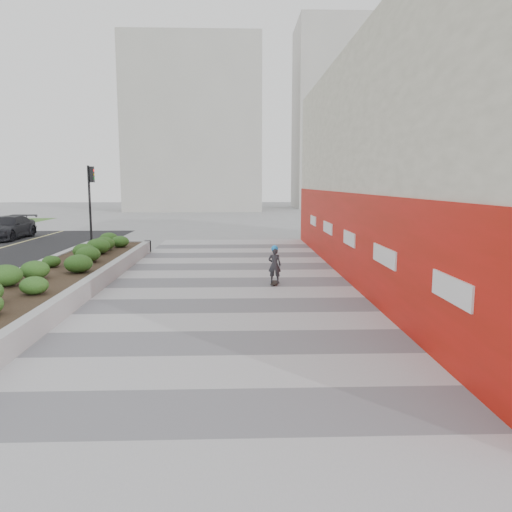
# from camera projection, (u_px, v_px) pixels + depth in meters

# --- Properties ---
(ground) EXTENTS (160.00, 160.00, 0.00)m
(ground) POSITION_uv_depth(u_px,v_px,m) (224.00, 375.00, 8.69)
(ground) COLOR gray
(ground) RESTS_ON ground
(walkway) EXTENTS (8.00, 36.00, 0.01)m
(walkway) POSITION_uv_depth(u_px,v_px,m) (228.00, 326.00, 11.65)
(walkway) COLOR #A8A8AD
(walkway) RESTS_ON ground
(building) EXTENTS (6.04, 24.08, 8.00)m
(building) POSITION_uv_depth(u_px,v_px,m) (432.00, 164.00, 17.23)
(building) COLOR beige
(building) RESTS_ON ground
(planter) EXTENTS (3.00, 18.00, 0.90)m
(planter) POSITION_uv_depth(u_px,v_px,m) (52.00, 278.00, 15.35)
(planter) COLOR #9E9EA0
(planter) RESTS_ON ground
(traffic_signal_near) EXTENTS (0.33, 0.28, 4.20)m
(traffic_signal_near) POSITION_uv_depth(u_px,v_px,m) (91.00, 194.00, 25.33)
(traffic_signal_near) COLOR black
(traffic_signal_near) RESTS_ON ground
(distant_bldg_north_l) EXTENTS (16.00, 12.00, 20.00)m
(distant_bldg_north_l) POSITION_uv_depth(u_px,v_px,m) (195.00, 128.00, 61.44)
(distant_bldg_north_l) COLOR #ADAAA3
(distant_bldg_north_l) RESTS_ON ground
(distant_bldg_north_r) EXTENTS (14.00, 10.00, 24.00)m
(distant_bldg_north_r) POSITION_uv_depth(u_px,v_px,m) (348.00, 118.00, 66.80)
(distant_bldg_north_r) COLOR #ADAAA3
(distant_bldg_north_r) RESTS_ON ground
(manhole_cover) EXTENTS (0.44, 0.44, 0.01)m
(manhole_cover) POSITION_uv_depth(u_px,v_px,m) (249.00, 326.00, 11.67)
(manhole_cover) COLOR #595654
(manhole_cover) RESTS_ON ground
(skateboarder) EXTENTS (0.46, 0.74, 1.31)m
(skateboarder) POSITION_uv_depth(u_px,v_px,m) (275.00, 265.00, 16.36)
(skateboarder) COLOR beige
(skateboarder) RESTS_ON ground
(car_dark) EXTENTS (1.99, 4.77, 1.38)m
(car_dark) POSITION_uv_depth(u_px,v_px,m) (8.00, 228.00, 29.67)
(car_dark) COLOR black
(car_dark) RESTS_ON ground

